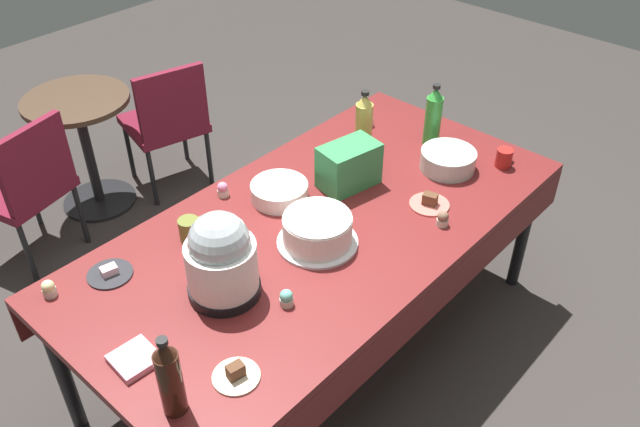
# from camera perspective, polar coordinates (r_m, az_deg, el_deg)

# --- Properties ---
(ground) EXTENTS (9.00, 9.00, 0.00)m
(ground) POSITION_cam_1_polar(r_m,az_deg,el_deg) (3.26, 0.00, -11.23)
(ground) COLOR #383330
(potluck_table) EXTENTS (2.20, 1.10, 0.75)m
(potluck_table) POSITION_cam_1_polar(r_m,az_deg,el_deg) (2.79, 0.00, -1.83)
(potluck_table) COLOR maroon
(potluck_table) RESTS_ON ground
(frosted_layer_cake) EXTENTS (0.33, 0.33, 0.13)m
(frosted_layer_cake) POSITION_cam_1_polar(r_m,az_deg,el_deg) (2.61, -0.22, -1.48)
(frosted_layer_cake) COLOR silver
(frosted_layer_cake) RESTS_ON potluck_table
(slow_cooker) EXTENTS (0.27, 0.27, 0.35)m
(slow_cooker) POSITION_cam_1_polar(r_m,az_deg,el_deg) (2.35, -8.53, -3.86)
(slow_cooker) COLOR black
(slow_cooker) RESTS_ON potluck_table
(glass_salad_bowl) EXTENTS (0.26, 0.26, 0.09)m
(glass_salad_bowl) POSITION_cam_1_polar(r_m,az_deg,el_deg) (3.11, 10.97, 4.55)
(glass_salad_bowl) COLOR #B2C6BC
(glass_salad_bowl) RESTS_ON potluck_table
(ceramic_snack_bowl) EXTENTS (0.25, 0.25, 0.07)m
(ceramic_snack_bowl) POSITION_cam_1_polar(r_m,az_deg,el_deg) (2.87, -3.52, 1.91)
(ceramic_snack_bowl) COLOR silver
(ceramic_snack_bowl) RESTS_ON potluck_table
(dessert_plate_coral) EXTENTS (0.17, 0.17, 0.06)m
(dessert_plate_coral) POSITION_cam_1_polar(r_m,az_deg,el_deg) (2.88, 9.43, 0.94)
(dessert_plate_coral) COLOR #E07266
(dessert_plate_coral) RESTS_ON potluck_table
(dessert_plate_charcoal) EXTENTS (0.17, 0.17, 0.04)m
(dessert_plate_charcoal) POSITION_cam_1_polar(r_m,az_deg,el_deg) (2.62, -17.67, -4.92)
(dessert_plate_charcoal) COLOR #2D2D33
(dessert_plate_charcoal) RESTS_ON potluck_table
(dessert_plate_cream) EXTENTS (0.16, 0.16, 0.06)m
(dessert_plate_cream) POSITION_cam_1_polar(r_m,az_deg,el_deg) (2.18, -7.25, -13.61)
(dessert_plate_cream) COLOR beige
(dessert_plate_cream) RESTS_ON potluck_table
(cupcake_lemon) EXTENTS (0.05, 0.05, 0.07)m
(cupcake_lemon) POSITION_cam_1_polar(r_m,az_deg,el_deg) (2.37, -2.91, -7.30)
(cupcake_lemon) COLOR beige
(cupcake_lemon) RESTS_ON potluck_table
(cupcake_rose) EXTENTS (0.05, 0.05, 0.07)m
(cupcake_rose) POSITION_cam_1_polar(r_m,az_deg,el_deg) (3.41, 4.23, 8.04)
(cupcake_rose) COLOR beige
(cupcake_rose) RESTS_ON potluck_table
(cupcake_mint) EXTENTS (0.05, 0.05, 0.07)m
(cupcake_mint) POSITION_cam_1_polar(r_m,az_deg,el_deg) (2.76, 10.54, -0.45)
(cupcake_mint) COLOR beige
(cupcake_mint) RESTS_ON potluck_table
(cupcake_vanilla) EXTENTS (0.05, 0.05, 0.07)m
(cupcake_vanilla) POSITION_cam_1_polar(r_m,az_deg,el_deg) (2.92, -8.38, 2.06)
(cupcake_vanilla) COLOR beige
(cupcake_vanilla) RESTS_ON potluck_table
(cupcake_cocoa) EXTENTS (0.05, 0.05, 0.07)m
(cupcake_cocoa) POSITION_cam_1_polar(r_m,az_deg,el_deg) (2.60, -22.35, -6.01)
(cupcake_cocoa) COLOR beige
(cupcake_cocoa) RESTS_ON potluck_table
(soda_bottle_lime_soda) EXTENTS (0.08, 0.08, 0.32)m
(soda_bottle_lime_soda) POSITION_cam_1_polar(r_m,az_deg,el_deg) (3.24, 9.73, 8.21)
(soda_bottle_lime_soda) COLOR green
(soda_bottle_lime_soda) RESTS_ON potluck_table
(soda_bottle_cola) EXTENTS (0.08, 0.08, 0.31)m
(soda_bottle_cola) POSITION_cam_1_polar(r_m,az_deg,el_deg) (2.04, -12.84, -13.66)
(soda_bottle_cola) COLOR #33190F
(soda_bottle_cola) RESTS_ON potluck_table
(soda_bottle_ginger_ale) EXTENTS (0.08, 0.08, 0.34)m
(soda_bottle_ginger_ale) POSITION_cam_1_polar(r_m,az_deg,el_deg) (3.10, 3.78, 7.50)
(soda_bottle_ginger_ale) COLOR gold
(soda_bottle_ginger_ale) RESTS_ON potluck_table
(coffee_mug_olive) EXTENTS (0.13, 0.08, 0.10)m
(coffee_mug_olive) POSITION_cam_1_polar(r_m,az_deg,el_deg) (2.69, -11.15, -1.34)
(coffee_mug_olive) COLOR olive
(coffee_mug_olive) RESTS_ON potluck_table
(coffee_mug_red) EXTENTS (0.12, 0.08, 0.09)m
(coffee_mug_red) POSITION_cam_1_polar(r_m,az_deg,el_deg) (3.19, 15.61, 4.67)
(coffee_mug_red) COLOR #B2231E
(coffee_mug_red) RESTS_ON potluck_table
(soda_carton) EXTENTS (0.29, 0.21, 0.20)m
(soda_carton) POSITION_cam_1_polar(r_m,az_deg,el_deg) (2.92, 2.50, 4.15)
(soda_carton) COLOR #338C4C
(soda_carton) RESTS_ON potluck_table
(paper_napkin_stack) EXTENTS (0.15, 0.15, 0.02)m
(paper_napkin_stack) POSITION_cam_1_polar(r_m,az_deg,el_deg) (2.29, -15.69, -11.97)
(paper_napkin_stack) COLOR pink
(paper_napkin_stack) RESTS_ON potluck_table
(maroon_chair_left) EXTENTS (0.53, 0.53, 0.85)m
(maroon_chair_left) POSITION_cam_1_polar(r_m,az_deg,el_deg) (3.76, -24.05, 2.41)
(maroon_chair_left) COLOR maroon
(maroon_chair_left) RESTS_ON ground
(maroon_chair_right) EXTENTS (0.53, 0.53, 0.85)m
(maroon_chair_right) POSITION_cam_1_polar(r_m,az_deg,el_deg) (4.12, -13.04, 7.96)
(maroon_chair_right) COLOR maroon
(maroon_chair_right) RESTS_ON ground
(round_cafe_table) EXTENTS (0.60, 0.60, 0.72)m
(round_cafe_table) POSITION_cam_1_polar(r_m,az_deg,el_deg) (4.10, -19.74, 6.60)
(round_cafe_table) COLOR #473323
(round_cafe_table) RESTS_ON ground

